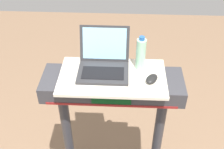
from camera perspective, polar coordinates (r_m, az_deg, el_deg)
desk_board at (r=1.77m, az=0.08°, el=-0.51°), size 0.67×0.38×0.02m
laptop at (r=1.79m, az=-1.70°, el=2.38°), size 0.32×0.31×0.24m
computer_mouse at (r=1.73m, az=8.02°, el=-0.85°), size 0.10×0.12×0.03m
water_bottle at (r=1.78m, az=5.83°, el=4.20°), size 0.06×0.06×0.23m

